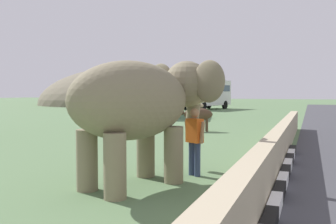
{
  "coord_description": "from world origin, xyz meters",
  "views": [
    {
      "loc": [
        -5.38,
        3.71,
        2.04
      ],
      "look_at": [
        2.23,
        6.69,
        1.6
      ],
      "focal_mm": 39.04,
      "sensor_mm": 36.0,
      "label": 1
    }
  ],
  "objects": [
    {
      "name": "barrier_parapet",
      "position": [
        2.0,
        4.54,
        0.5
      ],
      "size": [
        28.0,
        0.36,
        1.0
      ],
      "primitive_type": "cube",
      "color": "tan",
      "rests_on": "ground_plane"
    },
    {
      "name": "elephant",
      "position": [
        1.98,
        7.16,
        1.83
      ],
      "size": [
        4.06,
        3.1,
        2.83
      ],
      "color": "#7D7258",
      "rests_on": "ground_plane"
    },
    {
      "name": "person_handler",
      "position": [
        3.11,
        6.33,
        0.93
      ],
      "size": [
        0.4,
        0.64,
        1.66
      ],
      "color": "navy",
      "rests_on": "ground_plane"
    },
    {
      "name": "bus_teal",
      "position": [
        24.47,
        15.91,
        2.08
      ],
      "size": [
        9.85,
        4.6,
        3.5
      ],
      "color": "teal",
      "rests_on": "ground_plane"
    },
    {
      "name": "bus_white",
      "position": [
        36.92,
        15.38,
        2.08
      ],
      "size": [
        8.47,
        4.5,
        3.5
      ],
      "color": "silver",
      "rests_on": "ground_plane"
    },
    {
      "name": "cow_near",
      "position": [
        12.86,
        9.21,
        0.87
      ],
      "size": [
        1.09,
        1.91,
        1.23
      ],
      "color": "#473323",
      "rests_on": "ground_plane"
    },
    {
      "name": "cow_mid",
      "position": [
        21.49,
        12.09,
        0.87
      ],
      "size": [
        1.89,
        1.18,
        1.23
      ],
      "color": "tan",
      "rests_on": "ground_plane"
    },
    {
      "name": "hill_east",
      "position": [
        55.0,
        33.59,
        0.0
      ],
      "size": [
        38.64,
        30.91,
        13.45
      ],
      "color": "#6E6653",
      "rests_on": "ground_plane"
    }
  ]
}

